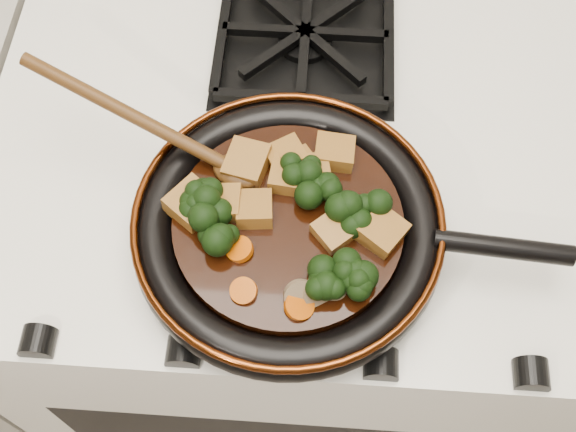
{
  "coord_description": "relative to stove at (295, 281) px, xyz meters",
  "views": [
    {
      "loc": [
        0.02,
        1.19,
        1.61
      ],
      "look_at": [
        -0.0,
        1.54,
        0.97
      ],
      "focal_mm": 45.0,
      "sensor_mm": 36.0,
      "label": 1
    }
  ],
  "objects": [
    {
      "name": "stove",
      "position": [
        0.0,
        0.0,
        0.0
      ],
      "size": [
        0.76,
        0.6,
        0.9
      ],
      "primitive_type": "cube",
      "color": "white",
      "rests_on": "ground"
    },
    {
      "name": "burner_grate_front",
      "position": [
        0.0,
        -0.14,
        0.46
      ],
      "size": [
        0.23,
        0.23,
        0.03
      ],
      "primitive_type": null,
      "color": "black",
      "rests_on": "stove"
    },
    {
      "name": "burner_grate_back",
      "position": [
        0.0,
        0.14,
        0.46
      ],
      "size": [
        0.23,
        0.23,
        0.03
      ],
      "primitive_type": null,
      "color": "black",
      "rests_on": "stove"
    },
    {
      "name": "skillet",
      "position": [
        -0.0,
        -0.15,
        0.49
      ],
      "size": [
        0.45,
        0.33,
        0.05
      ],
      "rotation": [
        0.0,
        0.0,
        -0.07
      ],
      "color": "black",
      "rests_on": "burner_grate_front"
    },
    {
      "name": "braising_sauce",
      "position": [
        -0.0,
        -0.15,
        0.5
      ],
      "size": [
        0.24,
        0.24,
        0.02
      ],
      "primitive_type": "cylinder",
      "color": "black",
      "rests_on": "skillet"
    },
    {
      "name": "tofu_cube_0",
      "position": [
        -0.04,
        -0.14,
        0.52
      ],
      "size": [
        0.04,
        0.04,
        0.02
      ],
      "primitive_type": "cube",
      "rotation": [
        -0.12,
        -0.01,
        0.09
      ],
      "color": "brown",
      "rests_on": "braising_sauce"
    },
    {
      "name": "tofu_cube_1",
      "position": [
        -0.1,
        -0.14,
        0.52
      ],
      "size": [
        0.06,
        0.06,
        0.03
      ],
      "primitive_type": "cube",
      "rotation": [
        0.01,
        -0.05,
        2.48
      ],
      "color": "brown",
      "rests_on": "braising_sauce"
    },
    {
      "name": "tofu_cube_2",
      "position": [
        0.02,
        -0.1,
        0.52
      ],
      "size": [
        0.05,
        0.04,
        0.02
      ],
      "primitive_type": "cube",
      "rotation": [
        -0.06,
        0.01,
        1.76
      ],
      "color": "brown",
      "rests_on": "braising_sauce"
    },
    {
      "name": "tofu_cube_3",
      "position": [
        -0.07,
        -0.14,
        0.52
      ],
      "size": [
        0.04,
        0.04,
        0.02
      ],
      "primitive_type": "cube",
      "rotation": [
        -0.01,
        -0.11,
        0.02
      ],
      "color": "brown",
      "rests_on": "braising_sauce"
    },
    {
      "name": "tofu_cube_4",
      "position": [
        0.04,
        -0.07,
        0.52
      ],
      "size": [
        0.04,
        0.04,
        0.03
      ],
      "primitive_type": "cube",
      "rotation": [
        0.06,
        0.09,
        1.51
      ],
      "color": "brown",
      "rests_on": "braising_sauce"
    },
    {
      "name": "tofu_cube_5",
      "position": [
        -0.09,
        -0.15,
        0.52
      ],
      "size": [
        0.04,
        0.03,
        0.02
      ],
      "primitive_type": "cube",
      "rotation": [
        -0.1,
        0.01,
        3.1
      ],
      "color": "brown",
      "rests_on": "braising_sauce"
    },
    {
      "name": "tofu_cube_6",
      "position": [
        0.05,
        -0.16,
        0.52
      ],
      "size": [
        0.05,
        0.05,
        0.02
      ],
      "primitive_type": "cube",
      "rotation": [
        -0.05,
        -0.07,
        2.29
      ],
      "color": "brown",
      "rests_on": "braising_sauce"
    },
    {
      "name": "tofu_cube_7",
      "position": [
        0.09,
        -0.16,
        0.52
      ],
      "size": [
        0.06,
        0.06,
        0.03
      ],
      "primitive_type": "cube",
      "rotation": [
        0.06,
        -0.1,
        2.52
      ],
      "color": "brown",
      "rests_on": "braising_sauce"
    },
    {
      "name": "tofu_cube_8",
      "position": [
        -0.05,
        -0.09,
        0.52
      ],
      "size": [
        0.05,
        0.06,
        0.03
      ],
      "primitive_type": "cube",
      "rotation": [
        -0.11,
        0.06,
        2.88
      ],
      "color": "brown",
      "rests_on": "braising_sauce"
    },
    {
      "name": "tofu_cube_9",
      "position": [
        -0.01,
        -0.1,
        0.52
      ],
      "size": [
        0.04,
        0.05,
        0.02
      ],
      "primitive_type": "cube",
      "rotation": [
        0.04,
        -0.02,
        3.04
      ],
      "color": "brown",
      "rests_on": "braising_sauce"
    },
    {
      "name": "tofu_cube_10",
      "position": [
        0.01,
        -0.09,
        0.52
      ],
      "size": [
        0.05,
        0.05,
        0.03
      ],
      "primitive_type": "cube",
      "rotation": [
        0.09,
        0.05,
        2.18
      ],
      "color": "brown",
      "rests_on": "braising_sauce"
    },
    {
      "name": "tofu_cube_11",
      "position": [
        -0.01,
        -0.08,
        0.52
      ],
      "size": [
        0.05,
        0.05,
        0.03
      ],
      "primitive_type": "cube",
      "rotation": [
        -0.09,
        -0.11,
        0.5
      ],
      "color": "brown",
      "rests_on": "braising_sauce"
    },
    {
      "name": "broccoli_floret_0",
      "position": [
        0.06,
        -0.21,
        0.52
      ],
      "size": [
        0.08,
        0.09,
        0.07
      ],
      "primitive_type": null,
      "rotation": [
        0.18,
        -0.12,
        0.7
      ],
      "color": "black",
      "rests_on": "braising_sauce"
    },
    {
      "name": "broccoli_floret_1",
      "position": [
        0.04,
        -0.22,
        0.52
      ],
      "size": [
        0.08,
        0.08,
        0.07
      ],
      "primitive_type": null,
      "rotation": [
        -0.22,
        -0.19,
        1.97
      ],
      "color": "black",
      "rests_on": "braising_sauce"
    },
    {
      "name": "broccoli_floret_2",
      "position": [
        0.07,
        -0.22,
        0.52
      ],
      "size": [
        0.07,
        0.07,
        0.07
      ],
      "primitive_type": null,
      "rotation": [
        0.17,
        -0.12,
        1.64
      ],
      "color": "black",
      "rests_on": "braising_sauce"
    },
    {
      "name": "broccoli_floret_3",
      "position": [
        0.01,
        -0.11,
        0.52
      ],
      "size": [
        0.09,
        0.08,
        0.06
      ],
      "primitive_type": null,
      "rotation": [
        0.16,
        0.08,
        0.57
      ],
      "color": "black",
      "rests_on": "braising_sauce"
    },
    {
      "name": "broccoli_floret_4",
      "position": [
        0.06,
        -0.14,
        0.52
      ],
      "size": [
        0.09,
        0.09,
        0.06
      ],
      "primitive_type": null,
      "rotation": [
        0.03,
        0.16,
        1.02
      ],
      "color": "black",
      "rests_on": "braising_sauce"
    },
    {
      "name": "broccoli_floret_5",
      "position": [
        0.03,
        -0.12,
        0.52
      ],
      "size": [
        0.08,
        0.08,
        0.07
      ],
      "primitive_type": null,
      "rotation": [
        -0.13,
        0.14,
        2.85
      ],
      "color": "black",
      "rests_on": "braising_sauce"
    },
    {
      "name": "broccoli_floret_6",
      "position": [
        -0.09,
        -0.14,
        0.52
      ],
      "size": [
        0.08,
        0.08,
        0.07
      ],
      "primitive_type": null,
      "rotation": [
        -0.12,
        -0.17,
        2.95
      ],
      "color": "black",
      "rests_on": "braising_sauce"
    },
    {
      "name": "broccoli_floret_7",
      "position": [
        -0.08,
        -0.14,
        0.52
      ],
      "size": [
        0.08,
        0.08,
        0.06
      ],
      "primitive_type": null,
      "rotation": [
        -0.06,
        0.16,
        0.38
      ],
      "color": "black",
      "rests_on": "braising_sauce"
    },
    {
      "name": "broccoli_floret_8",
      "position": [
        -0.07,
        -0.18,
        0.52
      ],
      "size": [
        0.07,
        0.07,
        0.07
      ],
      "primitive_type": null,
      "rotation": [
        -0.12,
        -0.13,
        1.61
      ],
      "color": "black",
      "rests_on": "braising_sauce"
    },
    {
      "name": "broccoli_floret_9",
      "position": [
        0.07,
        -0.15,
        0.52
      ],
      "size": [
        0.09,
        0.08,
        0.06
      ],
      "primitive_type": null,
      "rotation": [
        0.11,
        -0.16,
        2.1
      ],
      "color": "black",
      "rests_on": "braising_sauce"
    },
    {
      "name": "carrot_coin_0",
      "position": [
        -0.05,
        -0.19,
        0.51
      ],
      "size": [
        0.03,
        0.03,
        0.01
      ],
      "primitive_type": "cylinder",
      "rotation": [
        0.02,
        -0.24,
        0.0
      ],
      "color": "#C34D05",
      "rests_on": "braising_sauce"
    },
    {
      "name": "carrot_coin_1",
      "position": [
        -0.04,
        -0.23,
        0.51
      ],
      "size": [
        0.03,
        0.03,
        0.02
      ],
      "primitive_type": "cylinder",
      "rotation": [
        0.29,
        -0.13,
        0.0
      ],
      "color": "#C34D05",
      "rests_on": "braising_sauce"
    },
    {
      "name": "carrot_coin_2",
      "position": [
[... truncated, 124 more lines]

